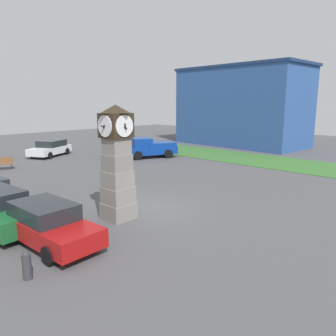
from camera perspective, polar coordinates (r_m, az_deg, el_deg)
The scene contains 12 objects.
ground_plane at distance 16.14m, azimuth -2.91°, elevation -7.01°, with size 86.69×86.69×0.00m, color #4C4C4F.
clock_tower at distance 14.30m, azimuth -8.86°, elevation 0.57°, with size 1.47×1.54×4.99m.
bollard_near_tower at distance 10.75m, azimuth -23.38°, elevation -15.24°, with size 0.26×0.26×0.88m.
bollard_mid_row at distance 11.94m, azimuth -20.87°, elevation -12.32°, with size 0.26×0.26×0.87m.
bollard_far_row at distance 13.11m, azimuth -19.63°, elevation -9.72°, with size 0.23×0.23×1.02m.
bollard_end_row at distance 14.55m, azimuth -18.46°, elevation -7.49°, with size 0.28×0.28×1.04m.
car_by_building at distance 12.79m, azimuth -20.17°, elevation -9.09°, with size 4.52×2.06×1.51m.
car_far_lot at distance 33.35m, azimuth -19.79°, elevation 3.29°, with size 3.77×4.84×1.51m.
pickup_truck at distance 30.62m, azimuth -3.21°, elevation 3.58°, with size 3.99×5.24×1.85m.
bench at distance 28.12m, azimuth -26.95°, elevation 0.81°, with size 1.05×1.68×0.90m.
warehouse_blue_far at distance 40.66m, azimuth 12.63°, elevation 10.44°, with size 15.69×8.38×9.18m.
grass_verge_far at distance 27.96m, azimuth 27.16°, elevation -0.32°, with size 52.02×6.04×0.04m, color #386B2D.
Camera 1 is at (11.05, -10.60, 5.09)m, focal length 35.00 mm.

